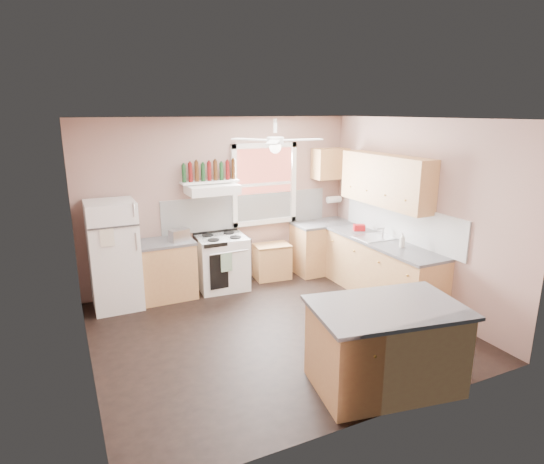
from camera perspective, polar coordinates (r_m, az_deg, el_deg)
name	(u,v)px	position (r m, az deg, el deg)	size (l,w,h in m)	color
floor	(275,330)	(6.11, 0.37, -12.17)	(4.50, 4.50, 0.00)	black
ceiling	(275,119)	(5.44, 0.42, 14.03)	(4.50, 4.50, 0.00)	white
wall_back	(221,202)	(7.46, -6.41, 3.76)	(4.50, 0.05, 2.70)	#8E6D63
wall_right	(416,213)	(6.90, 17.67, 2.23)	(0.05, 4.00, 2.70)	#8E6D63
wall_left	(77,255)	(5.10, -23.29, -2.67)	(0.05, 4.00, 2.70)	#8E6D63
backsplash_back	(248,210)	(7.61, -3.07, 2.71)	(2.90, 0.03, 0.55)	white
backsplash_right	(399,221)	(7.13, 15.69, 1.33)	(0.03, 2.60, 0.55)	white
window_view	(264,184)	(7.65, -1.02, 6.03)	(1.00, 0.02, 1.20)	brown
window_frame	(265,184)	(7.62, -0.94, 6.00)	(1.16, 0.07, 1.36)	white
refrigerator	(114,255)	(6.88, -19.20, -2.78)	(0.67, 0.65, 1.58)	white
base_cabinet_left	(164,271)	(7.13, -13.42, -4.78)	(0.90, 0.60, 0.86)	#AF7748
counter_left	(162,243)	(6.99, -13.65, -1.30)	(0.92, 0.62, 0.04)	#4E4E51
toaster	(179,235)	(6.92, -11.56, -0.41)	(0.28, 0.16, 0.18)	silver
stove	(222,263)	(7.35, -6.27, -3.84)	(0.76, 0.64, 0.86)	white
range_hood	(212,189)	(7.08, -7.51, 5.35)	(0.78, 0.50, 0.14)	white
bottle_shelf	(210,182)	(7.18, -7.83, 6.27)	(0.90, 0.26, 0.03)	white
cart	(272,262)	(7.77, 0.01, -3.73)	(0.59, 0.39, 0.59)	#AF7748
base_cabinet_corner	(322,248)	(8.13, 6.28, -1.98)	(1.00, 0.60, 0.86)	#AF7748
base_cabinet_right	(381,270)	(7.16, 13.54, -4.70)	(0.60, 2.20, 0.86)	#AF7748
counter_corner	(323,223)	(8.01, 6.37, 1.10)	(1.02, 0.62, 0.04)	#4E4E51
counter_right	(383,242)	(7.02, 13.70, -1.25)	(0.62, 2.22, 0.04)	#4E4E51
sink	(374,238)	(7.16, 12.71, -0.73)	(0.55, 0.45, 0.03)	silver
faucet	(383,232)	(7.24, 13.74, -0.01)	(0.03, 0.03, 0.14)	silver
upper_cabinet_right	(385,180)	(7.07, 14.02, 6.33)	(0.33, 1.80, 0.76)	#AF7748
upper_cabinet_corner	(330,164)	(8.04, 7.32, 8.52)	(0.60, 0.33, 0.52)	#AF7748
paper_towel	(334,199)	(8.23, 7.76, 4.07)	(0.12, 0.12, 0.26)	white
island	(385,348)	(4.96, 13.98, -13.93)	(1.43, 0.90, 0.86)	#AF7748
island_top	(388,308)	(4.76, 14.32, -9.17)	(1.51, 0.99, 0.04)	#4E4E51
ceiling_fan_hub	(275,141)	(5.45, 0.41, 11.41)	(0.20, 0.20, 0.08)	white
soap_bottle	(402,240)	(6.72, 16.05, -1.00)	(0.08, 0.08, 0.22)	silver
red_caddy	(359,228)	(7.52, 10.89, 0.56)	(0.18, 0.12, 0.10)	red
wine_bottles	(210,171)	(7.16, -7.84, 7.55)	(0.86, 0.06, 0.31)	#143819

